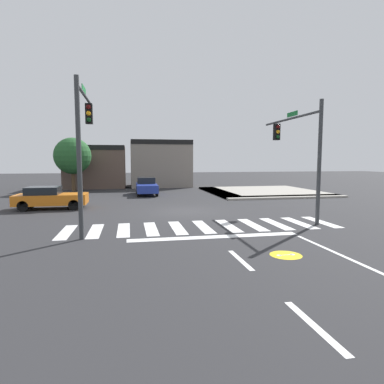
# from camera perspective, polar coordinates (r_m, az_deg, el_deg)

# --- Properties ---
(ground_plane) EXTENTS (120.00, 120.00, 0.00)m
(ground_plane) POSITION_cam_1_polar(r_m,az_deg,el_deg) (19.14, -1.03, -3.41)
(ground_plane) COLOR #2B2B2D
(crosswalk_near) EXTENTS (12.31, 2.91, 0.01)m
(crosswalk_near) POSITION_cam_1_polar(r_m,az_deg,el_deg) (14.80, 2.00, -6.09)
(crosswalk_near) COLOR silver
(crosswalk_near) RESTS_ON ground_plane
(lane_markings) EXTENTS (6.80, 24.25, 0.01)m
(lane_markings) POSITION_cam_1_polar(r_m,az_deg,el_deg) (7.90, 24.46, -17.27)
(lane_markings) COLOR white
(lane_markings) RESTS_ON ground_plane
(bike_detector_marking) EXTENTS (1.01, 1.01, 0.01)m
(bike_detector_marking) POSITION_cam_1_polar(r_m,az_deg,el_deg) (10.92, 16.14, -10.58)
(bike_detector_marking) COLOR yellow
(bike_detector_marking) RESTS_ON ground_plane
(curb_corner_northeast) EXTENTS (10.00, 10.60, 0.15)m
(curb_corner_northeast) POSITION_cam_1_polar(r_m,az_deg,el_deg) (30.54, 11.71, 0.00)
(curb_corner_northeast) COLOR #9E998E
(curb_corner_northeast) RESTS_ON ground_plane
(storefront_row) EXTENTS (13.58, 6.51, 5.18)m
(storefront_row) POSITION_cam_1_polar(r_m,az_deg,el_deg) (37.56, -11.06, 4.67)
(storefront_row) COLOR brown
(storefront_row) RESTS_ON ground_plane
(traffic_signal_southwest) EXTENTS (0.32, 4.52, 6.11)m
(traffic_signal_southwest) POSITION_cam_1_polar(r_m,az_deg,el_deg) (14.46, -18.46, 10.22)
(traffic_signal_southwest) COLOR #383A3D
(traffic_signal_southwest) RESTS_ON ground_plane
(traffic_signal_southeast) EXTENTS (0.32, 6.07, 5.76)m
(traffic_signal_southeast) POSITION_cam_1_polar(r_m,az_deg,el_deg) (17.95, 17.95, 8.47)
(traffic_signal_southeast) COLOR #383A3D
(traffic_signal_southeast) RESTS_ON ground_plane
(car_blue) EXTENTS (1.73, 4.34, 1.47)m
(car_blue) POSITION_cam_1_polar(r_m,az_deg,el_deg) (28.67, -8.00, 1.04)
(car_blue) COLOR #23389E
(car_blue) RESTS_ON ground_plane
(car_orange) EXTENTS (4.18, 1.88, 1.38)m
(car_orange) POSITION_cam_1_polar(r_m,az_deg,el_deg) (21.85, -23.64, -0.90)
(car_orange) COLOR orange
(car_orange) RESTS_ON ground_plane
(roadside_tree) EXTENTS (3.46, 3.46, 5.13)m
(roadside_tree) POSITION_cam_1_polar(r_m,az_deg,el_deg) (33.04, -20.21, 5.93)
(roadside_tree) COLOR #4C3823
(roadside_tree) RESTS_ON ground_plane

